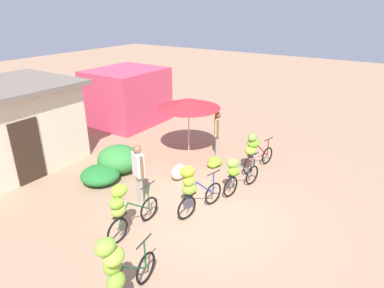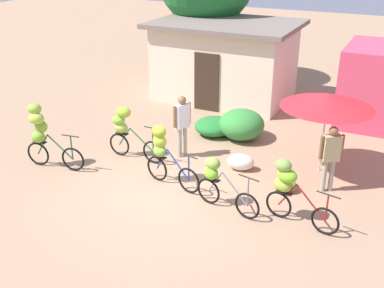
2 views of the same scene
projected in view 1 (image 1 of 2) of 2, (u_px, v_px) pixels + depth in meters
ground_plane at (206, 213)px, 8.87m from camera, size 60.00×60.00×0.00m
shop_pink at (127, 96)px, 15.25m from camera, size 3.20×2.80×2.47m
hedge_bush_front_left at (100, 175)px, 10.29m from camera, size 1.18×1.21×0.52m
hedge_bush_front_right at (118, 159)px, 10.91m from camera, size 1.34×1.37×0.89m
market_umbrella at (189, 103)px, 11.77m from camera, size 2.28×2.28×2.08m
bicycle_leftmost at (117, 269)px, 5.62m from camera, size 1.69×0.45×1.72m
bicycle_near_pile at (123, 206)px, 7.63m from camera, size 1.73×0.36×1.43m
bicycle_center_loaded at (192, 186)px, 8.46m from camera, size 1.62×0.55×1.47m
bicycle_by_shop at (237, 172)px, 9.55m from camera, size 1.61×0.53×1.16m
bicycle_rightmost at (254, 149)px, 10.75m from camera, size 1.63×0.54×1.40m
banana_pile_on_ground at (214, 162)px, 11.34m from camera, size 0.65×0.62×0.34m
produce_sack at (179, 172)px, 10.56m from camera, size 0.78×0.58×0.44m
person_vendor at (138, 168)px, 8.94m from camera, size 0.35×0.53×1.73m
person_bystander at (217, 129)px, 11.91m from camera, size 0.50×0.39×1.65m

